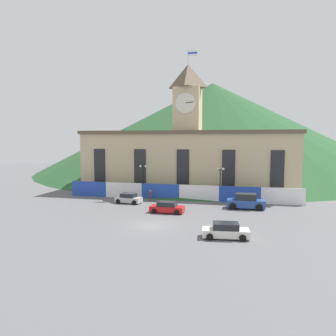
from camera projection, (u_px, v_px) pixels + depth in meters
name	position (u px, v px, depth m)	size (l,w,h in m)	color
ground_plane	(151.00, 226.00, 36.30)	(160.00, 160.00, 0.00)	#565659
civic_building	(187.00, 158.00, 58.00)	(37.70, 9.22, 24.89)	#C6B289
banner_fence	(179.00, 192.00, 51.39)	(37.16, 0.12, 2.46)	#2347B2
hillside_backdrop	(212.00, 127.00, 99.24)	(102.56, 102.56, 26.29)	#234C28
street_lamp_right	(143.00, 174.00, 53.31)	(1.26, 0.36, 5.35)	black
street_lamp_center	(220.00, 177.00, 50.44)	(1.26, 0.36, 5.18)	black
car_blue_van	(246.00, 202.00, 45.12)	(5.13, 2.43, 2.10)	#284C99
car_silver_hatch	(129.00, 199.00, 49.03)	(4.07, 2.38, 1.50)	#B7B7BC
car_white_taxi	(226.00, 231.00, 31.74)	(4.67, 2.53, 1.50)	white
car_red_sedan	(167.00, 208.00, 42.70)	(4.45, 2.23, 1.45)	red
pedestrian	(150.00, 195.00, 51.13)	(0.42, 0.42, 1.65)	brown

